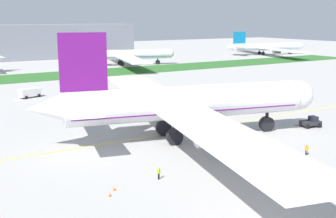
% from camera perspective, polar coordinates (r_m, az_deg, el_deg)
% --- Properties ---
extents(ground_plane, '(600.00, 600.00, 0.00)m').
position_cam_1_polar(ground_plane, '(82.41, 4.01, -3.22)').
color(ground_plane, '#ADAAA5').
rests_on(ground_plane, ground).
extents(apron_taxi_line, '(280.00, 0.36, 0.01)m').
position_cam_1_polar(apron_taxi_line, '(84.74, 2.85, -2.78)').
color(apron_taxi_line, yellow).
rests_on(apron_taxi_line, ground).
extents(grass_median_strip, '(320.00, 24.00, 0.10)m').
position_cam_1_polar(grass_median_strip, '(168.62, -15.43, 4.20)').
color(grass_median_strip, '#2D6628').
rests_on(grass_median_strip, ground).
extents(airliner_foreground, '(52.91, 83.81, 19.21)m').
position_cam_1_polar(airliner_foreground, '(77.28, 2.05, 0.75)').
color(airliner_foreground, white).
rests_on(airliner_foreground, ground).
extents(pushback_tug, '(5.79, 3.31, 2.17)m').
position_cam_1_polar(pushback_tug, '(91.37, 18.34, -1.66)').
color(pushback_tug, '#26262B').
rests_on(pushback_tug, ground).
extents(ground_crew_wingwalker_port, '(0.46, 0.54, 1.75)m').
position_cam_1_polar(ground_crew_wingwalker_port, '(72.52, 17.80, -5.03)').
color(ground_crew_wingwalker_port, black).
rests_on(ground_crew_wingwalker_port, ground).
extents(ground_crew_marshaller_front, '(0.51, 0.41, 1.62)m').
position_cam_1_polar(ground_crew_marshaller_front, '(78.11, 10.44, -3.50)').
color(ground_crew_marshaller_front, black).
rests_on(ground_crew_marshaller_front, ground).
extents(ground_crew_wingwalker_starboard, '(0.58, 0.41, 1.75)m').
position_cam_1_polar(ground_crew_wingwalker_starboard, '(59.11, -1.24, -8.30)').
color(ground_crew_wingwalker_starboard, black).
rests_on(ground_crew_wingwalker_starboard, ground).
extents(traffic_cone_near_nose, '(0.36, 0.36, 0.58)m').
position_cam_1_polar(traffic_cone_near_nose, '(54.58, -7.68, -11.06)').
color(traffic_cone_near_nose, '#F2590C').
rests_on(traffic_cone_near_nose, ground).
extents(traffic_cone_port_wing, '(0.36, 0.36, 0.58)m').
position_cam_1_polar(traffic_cone_port_wing, '(56.29, -7.08, -10.31)').
color(traffic_cone_port_wing, '#F2590C').
rests_on(traffic_cone_port_wing, ground).
extents(service_truck_baggage_loader, '(6.24, 3.74, 2.59)m').
position_cam_1_polar(service_truck_baggage_loader, '(124.30, -17.73, 2.09)').
color(service_truck_baggage_loader, white).
rests_on(service_truck_baggage_loader, ground).
extents(parked_airliner_far_right, '(45.17, 73.32, 14.13)m').
position_cam_1_polar(parked_airliner_far_right, '(200.83, -5.61, 7.11)').
color(parked_airliner_far_right, white).
rests_on(parked_airliner_far_right, ground).
extents(parked_airliner_far_outer, '(48.71, 80.29, 13.68)m').
position_cam_1_polar(parked_airliner_far_outer, '(263.54, 12.69, 7.98)').
color(parked_airliner_far_outer, white).
rests_on(parked_airliner_far_outer, ground).
extents(terminal_building, '(133.74, 20.00, 18.00)m').
position_cam_1_polar(terminal_building, '(239.30, -20.19, 8.22)').
color(terminal_building, gray).
rests_on(terminal_building, ground).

